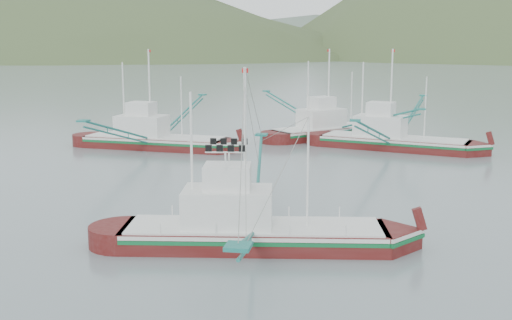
% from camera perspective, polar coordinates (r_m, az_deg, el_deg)
% --- Properties ---
extents(ground, '(1200.00, 1200.00, 0.00)m').
position_cam_1_polar(ground, '(38.78, -1.53, -6.26)').
color(ground, slate).
rests_on(ground, ground).
extents(main_boat, '(14.89, 26.15, 10.64)m').
position_cam_1_polar(main_boat, '(35.28, -0.51, -5.09)').
color(main_boat, '#490D0C').
rests_on(main_boat, ground).
extents(bg_boat_far, '(22.40, 23.20, 11.10)m').
position_cam_1_polar(bg_boat_far, '(75.85, 6.67, 3.81)').
color(bg_boat_far, '#490D0C').
rests_on(bg_boat_far, ground).
extents(bg_boat_left, '(15.60, 27.49, 11.17)m').
position_cam_1_polar(bg_boat_left, '(68.46, -9.11, 2.42)').
color(bg_boat_left, '#490D0C').
rests_on(bg_boat_left, ground).
extents(bg_boat_right, '(15.82, 27.08, 11.21)m').
position_cam_1_polar(bg_boat_right, '(68.50, 12.10, 2.69)').
color(bg_boat_right, '#490D0C').
rests_on(bg_boat_right, ground).
extents(headland_left, '(448.00, 308.00, 210.00)m').
position_cam_1_polar(headland_left, '(438.59, -15.58, 8.74)').
color(headland_left, '#3D4F29').
rests_on(headland_left, ground).
extents(ridge_distant, '(960.00, 400.00, 240.00)m').
position_cam_1_polar(ridge_distant, '(596.91, 12.24, 9.27)').
color(ridge_distant, slate).
rests_on(ridge_distant, ground).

